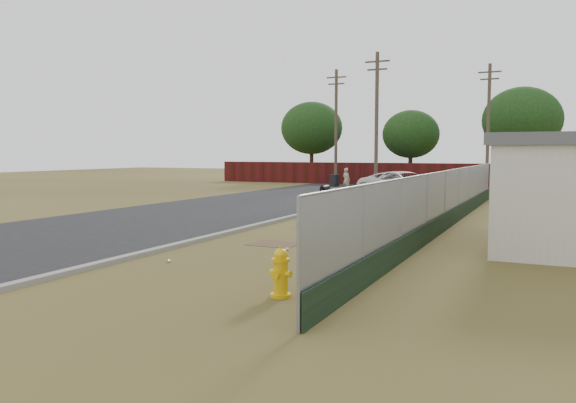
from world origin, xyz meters
The scene contains 12 objects.
ground centered at (0.00, 0.00, 0.00)m, with size 120.00×120.00×0.00m, color olive.
street centered at (-6.76, 8.05, 0.02)m, with size 15.10×60.00×0.12m.
chainlink_fence centered at (3.12, 1.03, 0.80)m, with size 0.10×27.06×2.02m.
privacy_fence centered at (-6.00, 25.00, 0.90)m, with size 30.00×0.12×1.80m, color #450E10.
utility_poles centered at (-3.67, 20.67, 4.69)m, with size 12.60×8.24×9.00m.
horizon_trees centered at (0.84, 23.56, 4.63)m, with size 33.32×31.94×7.78m.
fire_hydrant centered at (1.96, -10.25, 0.44)m, with size 0.43×0.43×0.94m.
mailbox centered at (-1.65, 1.07, 1.07)m, with size 0.21×0.58×1.36m.
pickup_truck centered at (-1.21, 12.22, 0.78)m, with size 2.59×5.61×1.56m, color silver.
pedestrian centered at (-6.20, 16.51, 0.79)m, with size 0.58×0.38×1.59m, color tan.
trash_bin centered at (-8.84, 21.35, 0.48)m, with size 0.73×0.79×0.93m.
scattered_litter centered at (-0.05, -3.02, 0.04)m, with size 3.78×11.61×0.07m.
Camera 1 is at (6.36, -19.25, 2.62)m, focal length 35.00 mm.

